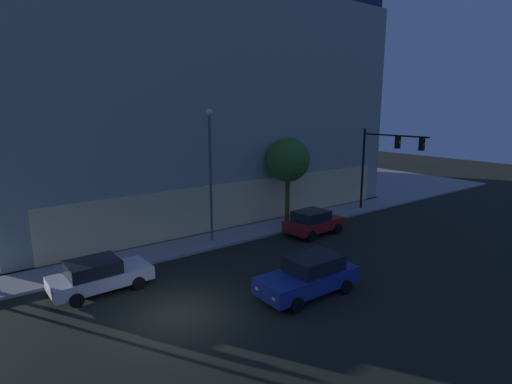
% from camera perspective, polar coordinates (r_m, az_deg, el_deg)
% --- Properties ---
extents(ground_plane, '(120.00, 120.00, 0.00)m').
position_cam_1_polar(ground_plane, '(17.34, -11.31, -16.81)').
color(ground_plane, black).
extents(sidewalk_corner, '(80.00, 60.00, 0.15)m').
position_cam_1_polar(sidewalk_corner, '(50.67, -28.96, 1.07)').
color(sidewalk_corner, gray).
rests_on(sidewalk_corner, ground).
extents(modern_building, '(30.08, 31.80, 18.80)m').
position_cam_1_polar(modern_building, '(41.29, -14.57, 12.99)').
color(modern_building, '#4C4C51').
rests_on(modern_building, ground).
extents(traffic_light_far_corner, '(0.39, 5.57, 6.52)m').
position_cam_1_polar(traffic_light_far_corner, '(32.44, 18.01, 5.19)').
color(traffic_light_far_corner, black).
rests_on(traffic_light_far_corner, sidewalk_corner).
extents(street_lamp_sidewalk, '(0.44, 0.44, 8.10)m').
position_cam_1_polar(street_lamp_sidewalk, '(24.25, -6.56, 4.60)').
color(street_lamp_sidewalk, '#525252').
rests_on(street_lamp_sidewalk, sidewalk_corner).
extents(sidewalk_tree, '(3.13, 3.13, 6.08)m').
position_cam_1_polar(sidewalk_tree, '(28.59, 4.58, 4.54)').
color(sidewalk_tree, '#493E1E').
rests_on(sidewalk_tree, sidewalk_corner).
extents(car_white, '(4.46, 2.32, 1.51)m').
position_cam_1_polar(car_white, '(20.05, -21.51, -10.94)').
color(car_white, silver).
rests_on(car_white, ground).
extents(car_blue, '(4.82, 2.25, 1.75)m').
position_cam_1_polar(car_blue, '(18.55, 7.56, -11.69)').
color(car_blue, navy).
rests_on(car_blue, ground).
extents(car_red, '(4.15, 2.32, 1.63)m').
position_cam_1_polar(car_red, '(26.93, 8.15, -4.24)').
color(car_red, maroon).
rests_on(car_red, ground).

